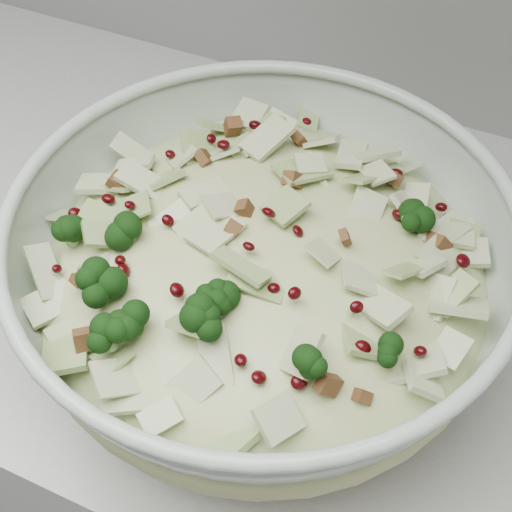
% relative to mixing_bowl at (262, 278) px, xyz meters
% --- Properties ---
extents(counter, '(3.60, 0.60, 0.90)m').
position_rel_mixing_bowl_xyz_m(counter, '(-0.13, 0.10, -0.53)').
color(counter, beige).
rests_on(counter, floor).
extents(mixing_bowl, '(0.41, 0.41, 0.16)m').
position_rel_mixing_bowl_xyz_m(mixing_bowl, '(0.00, 0.00, 0.00)').
color(mixing_bowl, '#A5B5A7').
rests_on(mixing_bowl, counter).
extents(salad, '(0.45, 0.45, 0.16)m').
position_rel_mixing_bowl_xyz_m(salad, '(0.00, 0.00, 0.03)').
color(salad, '#AFB67C').
rests_on(salad, mixing_bowl).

